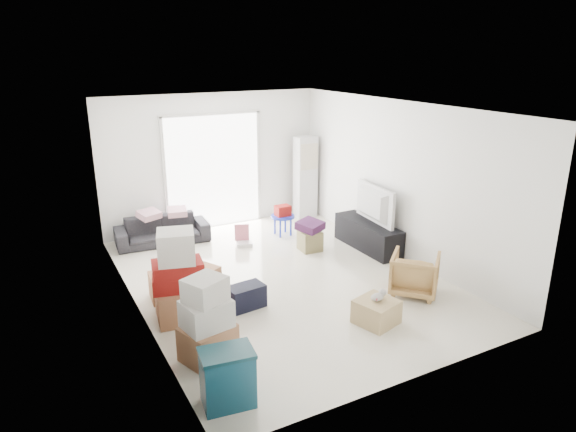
# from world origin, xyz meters

# --- Properties ---
(room_shell) EXTENTS (4.98, 6.48, 3.18)m
(room_shell) POSITION_xyz_m (0.00, 0.00, 1.35)
(room_shell) COLOR white
(room_shell) RESTS_ON ground
(sliding_door) EXTENTS (2.10, 0.04, 2.33)m
(sliding_door) POSITION_xyz_m (0.00, 2.98, 1.24)
(sliding_door) COLOR white
(sliding_door) RESTS_ON room_shell
(ac_tower) EXTENTS (0.45, 0.30, 1.75)m
(ac_tower) POSITION_xyz_m (1.95, 2.65, 0.88)
(ac_tower) COLOR silver
(ac_tower) RESTS_ON room_shell
(tv_console) EXTENTS (0.45, 1.52, 0.51)m
(tv_console) POSITION_xyz_m (2.00, 0.44, 0.25)
(tv_console) COLOR black
(tv_console) RESTS_ON room_shell
(television) EXTENTS (0.78, 1.23, 0.15)m
(television) POSITION_xyz_m (2.00, 0.44, 0.58)
(television) COLOR black
(television) RESTS_ON tv_console
(sofa) EXTENTS (1.74, 0.63, 0.67)m
(sofa) POSITION_xyz_m (-1.24, 2.50, 0.33)
(sofa) COLOR #2A292E
(sofa) RESTS_ON room_shell
(pillow_left) EXTENTS (0.49, 0.44, 0.12)m
(pillow_left) POSITION_xyz_m (-1.46, 2.52, 0.73)
(pillow_left) COLOR #DEA2B7
(pillow_left) RESTS_ON sofa
(pillow_right) EXTENTS (0.44, 0.38, 0.13)m
(pillow_right) POSITION_xyz_m (-0.95, 2.46, 0.73)
(pillow_right) COLOR #DEA2B7
(pillow_right) RESTS_ON sofa
(armchair) EXTENTS (0.91, 0.91, 0.69)m
(armchair) POSITION_xyz_m (1.50, -1.37, 0.34)
(armchair) COLOR tan
(armchair) RESTS_ON room_shell
(storage_bins) EXTENTS (0.59, 0.45, 0.62)m
(storage_bins) POSITION_xyz_m (-1.90, -2.42, 0.31)
(storage_bins) COLOR navy
(storage_bins) RESTS_ON room_shell
(box_stack_a) EXTENTS (0.69, 0.64, 1.04)m
(box_stack_a) POSITION_xyz_m (-1.80, -1.55, 0.47)
(box_stack_a) COLOR #9E6947
(box_stack_a) RESTS_ON room_shell
(box_stack_b) EXTENTS (0.76, 0.70, 1.25)m
(box_stack_b) POSITION_xyz_m (-1.80, -0.45, 0.54)
(box_stack_b) COLOR #9E6947
(box_stack_b) RESTS_ON room_shell
(box_stack_c) EXTENTS (0.57, 0.48, 0.38)m
(box_stack_c) POSITION_xyz_m (-1.77, 0.21, 0.19)
(box_stack_c) COLOR #9E6947
(box_stack_c) RESTS_ON room_shell
(loose_box) EXTENTS (0.61, 0.61, 0.38)m
(loose_box) POSITION_xyz_m (-1.29, 0.20, 0.19)
(loose_box) COLOR #9E6947
(loose_box) RESTS_ON room_shell
(duffel_bag) EXTENTS (0.55, 0.36, 0.33)m
(duffel_bag) POSITION_xyz_m (-0.89, -0.59, 0.17)
(duffel_bag) COLOR black
(duffel_bag) RESTS_ON room_shell
(ottoman) EXTENTS (0.39, 0.39, 0.37)m
(ottoman) POSITION_xyz_m (1.02, 0.86, 0.18)
(ottoman) COLOR #8B8351
(ottoman) RESTS_ON room_shell
(blanket) EXTENTS (0.53, 0.53, 0.14)m
(blanket) POSITION_xyz_m (1.02, 0.86, 0.44)
(blanket) COLOR #461C45
(blanket) RESTS_ON ottoman
(kids_table) EXTENTS (0.47, 0.47, 0.60)m
(kids_table) POSITION_xyz_m (0.96, 1.81, 0.43)
(kids_table) COLOR #1A2CBD
(kids_table) RESTS_ON room_shell
(toy_walker) EXTENTS (0.35, 0.33, 0.39)m
(toy_walker) POSITION_xyz_m (0.05, 1.67, 0.11)
(toy_walker) COLOR silver
(toy_walker) RESTS_ON room_shell
(wood_crate) EXTENTS (0.61, 0.61, 0.33)m
(wood_crate) POSITION_xyz_m (0.46, -1.82, 0.16)
(wood_crate) COLOR tan
(wood_crate) RESTS_ON room_shell
(plush_bunny) EXTENTS (0.26, 0.15, 0.13)m
(plush_bunny) POSITION_xyz_m (0.49, -1.81, 0.39)
(plush_bunny) COLOR #B2ADA8
(plush_bunny) RESTS_ON wood_crate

